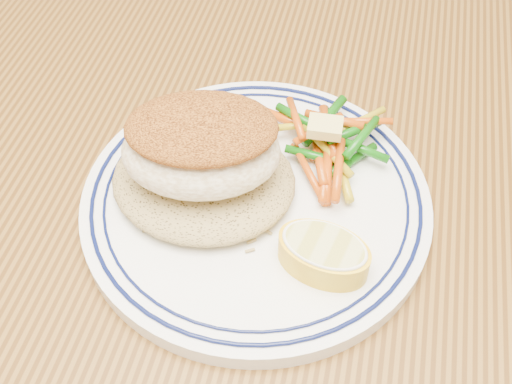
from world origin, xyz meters
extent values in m
cube|color=#4D2E0F|center=(0.00, 0.00, 0.73)|extent=(1.50, 0.90, 0.04)
cylinder|color=white|center=(0.00, -0.01, 0.76)|extent=(0.26, 0.26, 0.01)
torus|color=#0A113F|center=(0.00, -0.01, 0.77)|extent=(0.25, 0.25, 0.00)
torus|color=#0A113F|center=(0.00, -0.01, 0.77)|extent=(0.23, 0.23, 0.00)
ellipsoid|color=#9B834D|center=(-0.04, -0.01, 0.78)|extent=(0.14, 0.12, 0.03)
ellipsoid|color=white|center=(-0.04, -0.01, 0.81)|extent=(0.13, 0.10, 0.05)
ellipsoid|color=#945017|center=(-0.04, -0.01, 0.83)|extent=(0.12, 0.10, 0.02)
cylinder|color=#B29B13|center=(0.04, 0.04, 0.77)|extent=(0.03, 0.05, 0.01)
cylinder|color=#B74509|center=(0.04, 0.06, 0.77)|extent=(0.02, 0.05, 0.01)
cylinder|color=#0F5A0B|center=(0.06, 0.04, 0.77)|extent=(0.04, 0.05, 0.01)
cylinder|color=#B74509|center=(0.05, 0.02, 0.77)|extent=(0.01, 0.05, 0.01)
cylinder|color=#B29B13|center=(0.06, 0.02, 0.77)|extent=(0.02, 0.05, 0.01)
cylinder|color=#B74509|center=(0.03, 0.02, 0.77)|extent=(0.04, 0.05, 0.01)
cylinder|color=#B74509|center=(0.05, 0.02, 0.77)|extent=(0.01, 0.05, 0.01)
cylinder|color=#B74509|center=(0.04, 0.03, 0.77)|extent=(0.02, 0.05, 0.01)
cylinder|color=#B74509|center=(0.01, 0.07, 0.78)|extent=(0.06, 0.02, 0.01)
cylinder|color=#0F5A0B|center=(0.04, 0.03, 0.77)|extent=(0.05, 0.01, 0.01)
cylinder|color=#0F5A0B|center=(0.04, 0.07, 0.78)|extent=(0.03, 0.06, 0.01)
cylinder|color=#0F5A0B|center=(0.07, 0.05, 0.78)|extent=(0.05, 0.02, 0.01)
cylinder|color=#0F5A0B|center=(0.04, 0.06, 0.78)|extent=(0.02, 0.05, 0.01)
cylinder|color=#B29B13|center=(0.02, 0.06, 0.78)|extent=(0.05, 0.02, 0.01)
cylinder|color=#B74509|center=(0.04, 0.06, 0.78)|extent=(0.03, 0.06, 0.01)
cylinder|color=#B29B13|center=(0.04, 0.04, 0.78)|extent=(0.05, 0.05, 0.01)
cylinder|color=#B29B13|center=(0.06, 0.07, 0.78)|extent=(0.05, 0.04, 0.01)
cylinder|color=#0F5A0B|center=(0.06, 0.06, 0.78)|extent=(0.04, 0.04, 0.01)
cylinder|color=#B74509|center=(0.06, 0.02, 0.78)|extent=(0.01, 0.06, 0.01)
cylinder|color=#B74509|center=(0.04, 0.07, 0.78)|extent=(0.05, 0.02, 0.01)
cylinder|color=#0F5A0B|center=(0.02, 0.06, 0.78)|extent=(0.04, 0.03, 0.01)
cylinder|color=#B74509|center=(0.07, 0.07, 0.79)|extent=(0.05, 0.01, 0.01)
cylinder|color=#B74509|center=(0.02, 0.06, 0.79)|extent=(0.03, 0.05, 0.01)
cylinder|color=#0F5A0B|center=(0.07, 0.05, 0.79)|extent=(0.02, 0.05, 0.01)
cylinder|color=#B74509|center=(0.03, 0.05, 0.79)|extent=(0.04, 0.04, 0.01)
cube|color=#E3D26F|center=(0.04, 0.04, 0.80)|extent=(0.03, 0.02, 0.01)
torus|color=white|center=(0.06, -0.06, 0.79)|extent=(0.07, 0.07, 0.00)
camera|label=1|loc=(0.07, -0.31, 1.14)|focal=45.00mm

